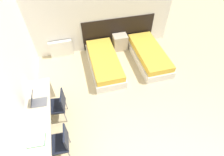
# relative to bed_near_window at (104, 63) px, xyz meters

# --- Properties ---
(wall_back) EXTENTS (5.11, 0.05, 2.70)m
(wall_back) POSITION_rel_bed_near_window_xyz_m (-0.01, 1.08, 1.14)
(wall_back) COLOR white
(wall_back) RESTS_ON ground_plane
(wall_left) EXTENTS (0.05, 5.54, 2.70)m
(wall_left) POSITION_rel_bed_near_window_xyz_m (-2.09, -1.22, 1.14)
(wall_left) COLOR white
(wall_left) RESTS_ON ground_plane
(headboard_panel) EXTENTS (2.48, 0.03, 1.07)m
(headboard_panel) POSITION_rel_bed_near_window_xyz_m (0.75, 1.04, 0.32)
(headboard_panel) COLOR black
(headboard_panel) RESTS_ON ground_plane
(bed_near_window) EXTENTS (0.89, 2.01, 0.44)m
(bed_near_window) POSITION_rel_bed_near_window_xyz_m (0.00, 0.00, 0.00)
(bed_near_window) COLOR silver
(bed_near_window) RESTS_ON ground_plane
(bed_near_door) EXTENTS (0.89, 2.01, 0.44)m
(bed_near_door) POSITION_rel_bed_near_window_xyz_m (1.50, 0.00, 0.00)
(bed_near_door) COLOR silver
(bed_near_door) RESTS_ON ground_plane
(nightstand) EXTENTS (0.48, 0.36, 0.55)m
(nightstand) POSITION_rel_bed_near_window_xyz_m (0.75, 0.82, 0.06)
(nightstand) COLOR beige
(nightstand) RESTS_ON ground_plane
(radiator) EXTENTS (0.75, 0.12, 0.57)m
(radiator) POSITION_rel_bed_near_window_xyz_m (-1.25, 0.96, 0.07)
(radiator) COLOR silver
(radiator) RESTS_ON ground_plane
(desk) EXTENTS (0.52, 2.28, 0.76)m
(desk) POSITION_rel_bed_near_window_xyz_m (-1.80, -1.90, 0.39)
(desk) COLOR beige
(desk) RESTS_ON ground_plane
(chair_near_laptop) EXTENTS (0.47, 0.47, 0.87)m
(chair_near_laptop) POSITION_rel_bed_near_window_xyz_m (-1.42, -1.45, 0.29)
(chair_near_laptop) COLOR black
(chair_near_laptop) RESTS_ON ground_plane
(chair_near_notebook) EXTENTS (0.45, 0.45, 0.87)m
(chair_near_notebook) POSITION_rel_bed_near_window_xyz_m (-1.42, -2.37, 0.29)
(chair_near_notebook) COLOR black
(chair_near_notebook) RESTS_ON ground_plane
(laptop) EXTENTS (0.34, 0.26, 0.32)m
(laptop) POSITION_rel_bed_near_window_xyz_m (-1.80, -1.48, 0.61)
(laptop) COLOR slate
(laptop) RESTS_ON desk
(open_notebook) EXTENTS (0.33, 0.26, 0.02)m
(open_notebook) POSITION_rel_bed_near_window_xyz_m (-1.80, -2.36, 0.55)
(open_notebook) COLOR #236B3D
(open_notebook) RESTS_ON desk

